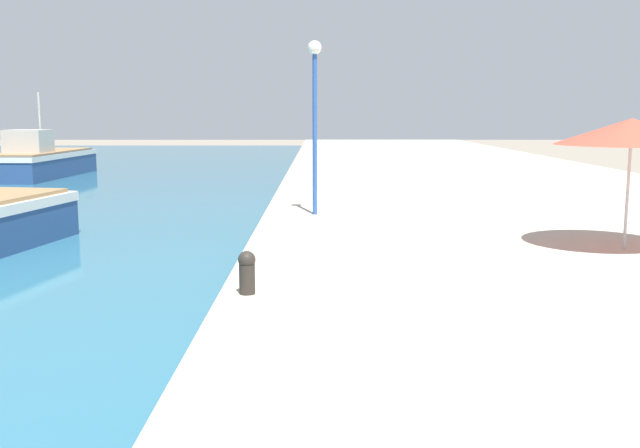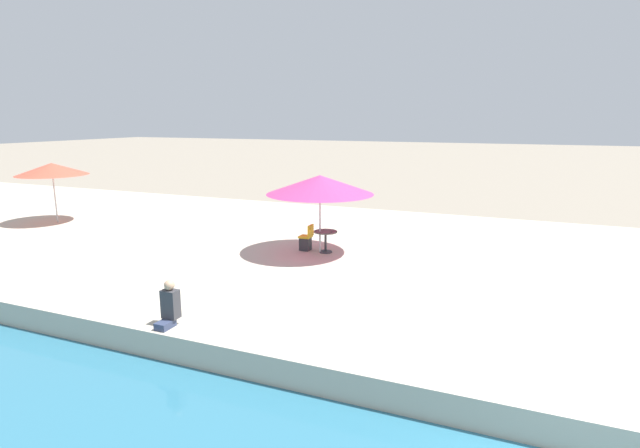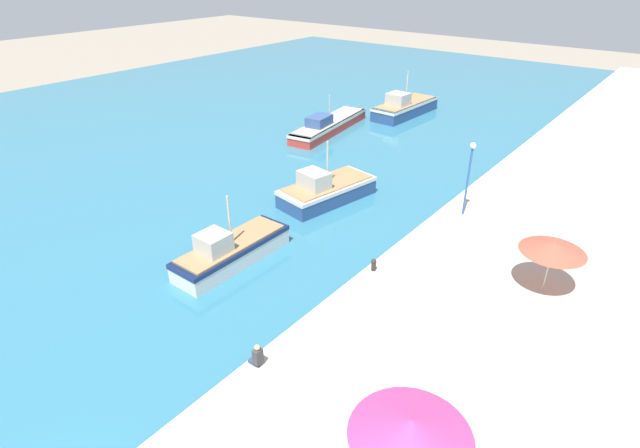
% 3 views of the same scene
% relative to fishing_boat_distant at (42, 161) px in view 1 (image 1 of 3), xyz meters
% --- Properties ---
extents(quay_promenade, '(16.00, 90.00, 0.65)m').
position_rel_fishing_boat_distant_xyz_m(quay_promenade, '(21.13, -6.69, -0.59)').
color(quay_promenade, '#BCB29E').
rests_on(quay_promenade, ground_plane).
extents(fishing_boat_distant, '(3.17, 8.63, 4.41)m').
position_rel_fishing_boat_distant_xyz_m(fishing_boat_distant, '(0.00, 0.00, 0.00)').
color(fishing_boat_distant, navy).
rests_on(fishing_boat_distant, water_basin).
extents(cafe_umbrella_white, '(2.94, 2.94, 2.59)m').
position_rel_fishing_boat_distant_xyz_m(cafe_umbrella_white, '(20.74, -23.41, 2.07)').
color(cafe_umbrella_white, '#B7B7B7').
rests_on(cafe_umbrella_white, quay_promenade).
extents(mooring_bollard, '(0.26, 0.26, 0.65)m').
position_rel_fishing_boat_distant_xyz_m(mooring_bollard, '(13.56, -27.00, 0.09)').
color(mooring_bollard, '#2D2823').
rests_on(mooring_bollard, quay_promenade).
extents(lamppost, '(0.36, 0.36, 4.56)m').
position_rel_fishing_boat_distant_xyz_m(lamppost, '(14.52, -18.44, 2.83)').
color(lamppost, '#28519E').
rests_on(lamppost, quay_promenade).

